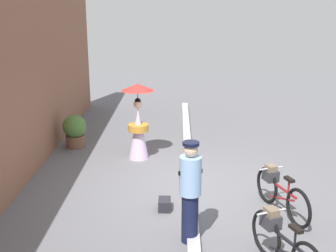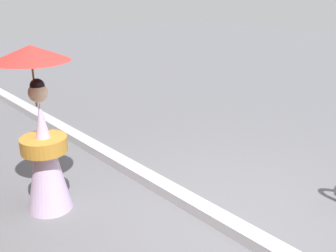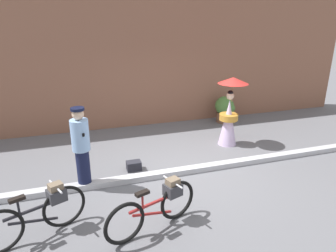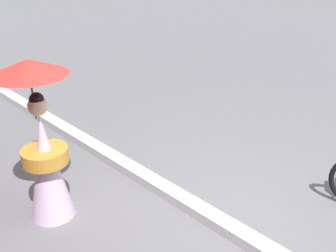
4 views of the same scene
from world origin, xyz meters
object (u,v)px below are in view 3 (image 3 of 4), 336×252
at_px(potted_plant_by_door, 225,108).
at_px(backpack_on_pavement, 134,166).
at_px(bicycle_near_officer, 39,212).
at_px(person_officer, 81,147).
at_px(bicycle_far_side, 157,206).
at_px(person_with_parasol, 229,112).

distance_m(potted_plant_by_door, backpack_on_pavement, 4.26).
height_order(bicycle_near_officer, potted_plant_by_door, potted_plant_by_door).
bearing_deg(person_officer, backpack_on_pavement, 21.38).
relative_size(bicycle_far_side, backpack_on_pavement, 5.05).
bearing_deg(bicycle_far_side, person_officer, 122.68).
distance_m(person_with_parasol, backpack_on_pavement, 2.90).
bearing_deg(bicycle_far_side, person_with_parasol, 45.23).
xyz_separation_m(bicycle_near_officer, person_officer, (0.71, 1.28, 0.45)).
xyz_separation_m(bicycle_far_side, backpack_on_pavement, (0.03, 2.05, -0.30)).
relative_size(bicycle_near_officer, person_with_parasol, 0.86).
distance_m(bicycle_far_side, person_officer, 1.99).
height_order(bicycle_far_side, backpack_on_pavement, bicycle_far_side).
relative_size(bicycle_near_officer, backpack_on_pavement, 4.87).
distance_m(bicycle_near_officer, person_with_parasol, 5.12).
height_order(bicycle_far_side, person_with_parasol, person_with_parasol).
distance_m(bicycle_near_officer, potted_plant_by_door, 6.69).
bearing_deg(bicycle_near_officer, bicycle_far_side, -11.17).
relative_size(bicycle_near_officer, person_officer, 0.93).
xyz_separation_m(person_officer, person_with_parasol, (3.78, 1.13, 0.02)).
bearing_deg(person_with_parasol, person_officer, -163.34).
bearing_deg(potted_plant_by_door, bicycle_far_side, -128.35).
bearing_deg(potted_plant_by_door, person_with_parasol, -114.95).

